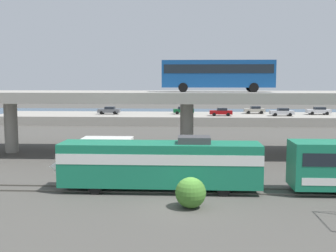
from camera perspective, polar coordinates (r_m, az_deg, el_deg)
The scene contains 16 objects.
ground_plane at distance 27.90m, azimuth 2.19°, elevation -11.09°, with size 260.00×260.00×0.00m, color #4C4944.
rail_strip_near at distance 30.98m, azimuth 2.29°, elevation -9.21°, with size 110.00×0.12×0.12m, color #59544C.
rail_strip_far at distance 32.48m, azimuth 2.33°, elevation -8.48°, with size 110.00×0.12×0.12m, color #59544C.
train_locomotive at distance 31.38m, azimuth -2.48°, elevation -5.00°, with size 16.05×3.04×4.18m.
highway_overpass at distance 46.67m, azimuth 2.62°, elevation 3.81°, with size 96.00×10.28×7.09m.
transit_bus_on_overpass at distance 45.39m, azimuth 6.89°, elevation 7.27°, with size 12.00×2.68×3.40m.
service_truck_west at distance 38.98m, azimuth -7.05°, elevation -3.65°, with size 6.80×2.46×3.04m.
pier_parking_lot at distance 81.97m, azimuth 2.82°, elevation 1.03°, with size 74.83×13.94×1.68m, color #9E998E.
parked_car_0 at distance 82.99m, azimuth -8.11°, elevation 2.16°, with size 4.30×1.98×1.50m.
parked_car_1 at distance 80.73m, azimuth 15.43°, elevation 1.88°, with size 4.40×1.86×1.50m.
parked_car_2 at distance 82.24m, azimuth 2.15°, elevation 2.18°, with size 4.08×1.89×1.50m.
parked_car_3 at distance 86.18m, azimuth 20.03°, elevation 2.00°, with size 4.57×1.99×1.50m.
parked_car_4 at distance 85.17m, azimuth 11.84°, elevation 2.19°, with size 4.12×1.94×1.50m.
parked_car_5 at distance 78.81m, azimuth 7.32°, elevation 1.96°, with size 4.22×1.82×1.50m.
harbor_water at distance 104.96m, azimuth 2.88°, elevation 1.73°, with size 140.00×36.00×0.01m, color navy.
shrub_right at distance 27.49m, azimuth 3.13°, elevation -9.16°, with size 2.03×2.03×2.03m, color #3F752A.
Camera 1 is at (0.40, -26.63, 8.33)m, focal length 44.25 mm.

